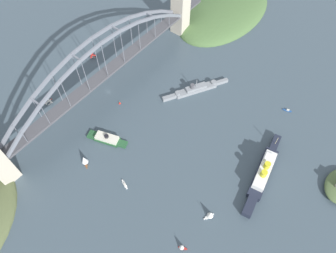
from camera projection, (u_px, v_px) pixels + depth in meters
The scene contains 14 objects.
ground_plane at pixel (108, 91), 325.82m from camera, with size 1400.00×1400.00×0.00m, color #3D4C56.
harbor_arch_bridge at pixel (104, 72), 301.91m from camera, with size 306.84×16.55×68.37m.
headland_west_shore at pixel (224, 10), 400.75m from camera, with size 153.37×91.60×25.89m.
ocean_liner at pixel (263, 172), 268.42m from camera, with size 83.77×21.83×17.84m.
naval_cruiser at pixel (195, 89), 323.66m from camera, with size 65.14×40.08×16.83m.
harbor_ferry_steamer at pixel (107, 139), 290.93m from camera, with size 20.14×38.88×7.93m.
seaplane_taxiing_near_bridge at pixel (93, 56), 352.31m from camera, with size 9.74×8.27×4.90m.
seaplane_second_in_formation at pixel (49, 102), 315.65m from camera, with size 8.17×10.36×4.81m.
small_boat_0 at pixel (125, 184), 267.30m from camera, with size 4.48×9.13×2.21m.
small_boat_1 at pixel (84, 160), 275.64m from camera, with size 7.90×9.84×10.89m.
small_boat_2 at pixel (182, 247), 236.33m from camera, with size 4.95×6.69×7.68m.
small_boat_3 at pixel (210, 214), 249.13m from camera, with size 9.16×6.84×9.85m.
small_boat_4 at pixel (287, 110), 311.26m from camera, with size 3.69×8.63×1.99m.
channel_marker_buoy at pixel (120, 103), 316.02m from camera, with size 2.20×2.20×2.75m.
Camera 1 is at (127.07, 180.39, 250.25)m, focal length 33.66 mm.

